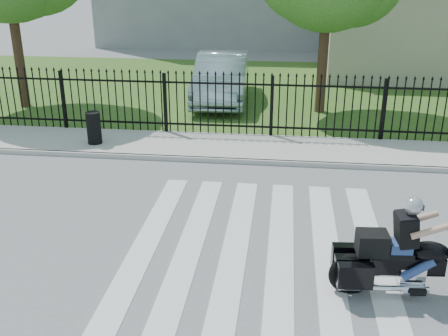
# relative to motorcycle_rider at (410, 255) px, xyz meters

# --- Properties ---
(ground) EXTENTS (120.00, 120.00, 0.00)m
(ground) POSITION_rel_motorcycle_rider_xyz_m (-2.29, 1.12, -0.67)
(ground) COLOR slate
(ground) RESTS_ON ground
(crosswalk) EXTENTS (5.00, 5.50, 0.01)m
(crosswalk) POSITION_rel_motorcycle_rider_xyz_m (-2.29, 1.12, -0.67)
(crosswalk) COLOR silver
(crosswalk) RESTS_ON ground
(sidewalk) EXTENTS (40.00, 2.00, 0.12)m
(sidewalk) POSITION_rel_motorcycle_rider_xyz_m (-2.29, 6.12, -0.61)
(sidewalk) COLOR #ADAAA3
(sidewalk) RESTS_ON ground
(curb) EXTENTS (40.00, 0.12, 0.12)m
(curb) POSITION_rel_motorcycle_rider_xyz_m (-2.29, 5.12, -0.61)
(curb) COLOR #ADAAA3
(curb) RESTS_ON ground
(grass_strip) EXTENTS (40.00, 12.00, 0.02)m
(grass_strip) POSITION_rel_motorcycle_rider_xyz_m (-2.29, 13.12, -0.66)
(grass_strip) COLOR #2D531C
(grass_strip) RESTS_ON ground
(iron_fence) EXTENTS (26.00, 0.04, 1.80)m
(iron_fence) POSITION_rel_motorcycle_rider_xyz_m (-2.29, 7.12, 0.23)
(iron_fence) COLOR black
(iron_fence) RESTS_ON ground
(building_low) EXTENTS (10.00, 6.00, 3.50)m
(building_low) POSITION_rel_motorcycle_rider_xyz_m (4.71, 17.12, 1.08)
(building_low) COLOR #C0B3A0
(building_low) RESTS_ON ground
(motorcycle_rider) EXTENTS (2.48, 0.86, 1.64)m
(motorcycle_rider) POSITION_rel_motorcycle_rider_xyz_m (0.00, 0.00, 0.00)
(motorcycle_rider) COLOR black
(motorcycle_rider) RESTS_ON ground
(parked_car) EXTENTS (1.96, 5.06, 1.64)m
(parked_car) POSITION_rel_motorcycle_rider_xyz_m (-4.18, 11.15, 0.17)
(parked_car) COLOR #91A9B6
(parked_car) RESTS_ON grass_strip
(litter_bin) EXTENTS (0.45, 0.45, 0.86)m
(litter_bin) POSITION_rel_motorcycle_rider_xyz_m (-6.96, 5.86, -0.12)
(litter_bin) COLOR black
(litter_bin) RESTS_ON sidewalk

